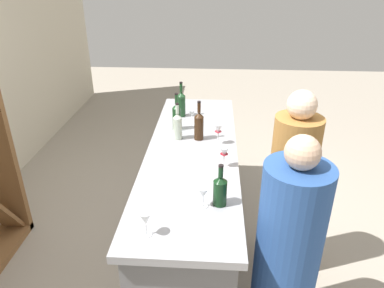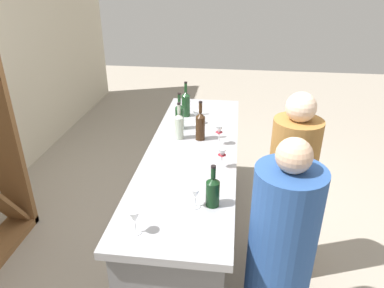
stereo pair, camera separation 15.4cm
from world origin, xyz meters
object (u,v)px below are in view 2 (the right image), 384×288
at_px(wine_glass_far_left, 195,114).
at_px(wine_glass_far_center, 135,217).
at_px(wine_bottle_second_left_clear_pale, 179,125).
at_px(wine_bottle_leftmost_dark_green, 213,191).
at_px(person_left_guest, 288,197).
at_px(person_center_guest, 280,257).
at_px(wine_glass_near_center, 219,131).
at_px(wine_glass_near_right, 195,193).
at_px(wine_bottle_center_amber_brown, 200,125).
at_px(wine_bottle_rightmost_olive_green, 186,103).
at_px(wine_glass_near_left, 222,154).
at_px(wine_bottle_second_right_olive_green, 180,116).

distance_m(wine_glass_far_left, wine_glass_far_center, 1.54).
relative_size(wine_bottle_second_left_clear_pale, wine_glass_far_center, 2.13).
xyz_separation_m(wine_bottle_leftmost_dark_green, person_left_guest, (0.48, -0.53, -0.33)).
bearing_deg(wine_bottle_leftmost_dark_green, person_center_guest, -104.41).
relative_size(wine_glass_near_center, wine_glass_near_right, 1.28).
bearing_deg(wine_bottle_center_amber_brown, wine_glass_far_left, 13.59).
bearing_deg(wine_bottle_leftmost_dark_green, wine_bottle_rightmost_olive_green, 14.37).
height_order(wine_bottle_second_left_clear_pale, wine_glass_near_center, wine_bottle_second_left_clear_pale).
distance_m(wine_bottle_second_left_clear_pale, wine_glass_near_center, 0.34).
xyz_separation_m(wine_glass_near_right, wine_glass_far_center, (-0.27, 0.29, 0.01)).
xyz_separation_m(wine_glass_near_left, wine_glass_far_center, (-0.76, 0.43, -0.01)).
bearing_deg(wine_glass_near_left, wine_bottle_second_right_olive_green, 32.34).
relative_size(wine_bottle_leftmost_dark_green, person_left_guest, 0.18).
bearing_deg(wine_glass_far_left, person_left_guest, -134.03).
distance_m(wine_glass_near_left, person_center_guest, 0.78).
relative_size(wine_bottle_second_right_olive_green, wine_glass_far_left, 2.51).
bearing_deg(wine_glass_near_left, wine_bottle_leftmost_dark_green, 176.08).
bearing_deg(wine_bottle_center_amber_brown, wine_bottle_rightmost_olive_green, 20.85).
bearing_deg(person_center_guest, wine_bottle_center_amber_brown, -62.52).
bearing_deg(wine_bottle_rightmost_olive_green, wine_bottle_second_right_olive_green, 177.89).
xyz_separation_m(wine_bottle_second_left_clear_pale, wine_bottle_rightmost_olive_green, (0.51, 0.02, 0.01)).
bearing_deg(wine_bottle_second_left_clear_pale, wine_glass_far_center, 177.68).
distance_m(wine_bottle_leftmost_dark_green, wine_bottle_rightmost_olive_green, 1.45).
bearing_deg(person_left_guest, wine_glass_near_right, 55.08).
xyz_separation_m(wine_bottle_second_right_olive_green, wine_glass_near_right, (-1.13, -0.27, -0.03)).
height_order(wine_bottle_second_left_clear_pale, person_left_guest, person_left_guest).
bearing_deg(wine_bottle_rightmost_olive_green, person_center_guest, -152.77).
xyz_separation_m(wine_glass_near_center, person_center_guest, (-0.94, -0.43, -0.38)).
bearing_deg(wine_glass_near_right, wine_glass_near_center, -5.98).
xyz_separation_m(wine_bottle_center_amber_brown, wine_glass_far_left, (0.32, 0.08, -0.03)).
height_order(wine_bottle_center_amber_brown, wine_glass_far_center, wine_bottle_center_amber_brown).
bearing_deg(wine_bottle_second_left_clear_pale, wine_glass_near_right, -165.27).
distance_m(wine_bottle_second_right_olive_green, person_center_guest, 1.49).
relative_size(wine_bottle_leftmost_dark_green, wine_bottle_center_amber_brown, 0.82).
xyz_separation_m(wine_bottle_rightmost_olive_green, wine_glass_near_right, (-1.44, -0.26, -0.03)).
height_order(wine_glass_near_left, wine_glass_far_left, wine_glass_near_left).
bearing_deg(wine_glass_near_left, wine_bottle_rightmost_olive_green, 22.45).
xyz_separation_m(wine_bottle_rightmost_olive_green, wine_glass_near_center, (-0.58, -0.35, -0.01)).
bearing_deg(wine_bottle_center_amber_brown, wine_bottle_second_right_olive_green, 46.86).
distance_m(wine_bottle_leftmost_dark_green, wine_glass_near_right, 0.11).
bearing_deg(wine_bottle_second_left_clear_pale, wine_bottle_rightmost_olive_green, 1.75).
bearing_deg(wine_bottle_second_left_clear_pale, wine_bottle_second_right_olive_green, 7.90).
distance_m(wine_glass_near_right, person_center_guest, 0.64).
height_order(wine_glass_near_center, person_left_guest, person_left_guest).
relative_size(wine_bottle_leftmost_dark_green, person_center_guest, 0.19).
relative_size(wine_bottle_second_left_clear_pale, wine_bottle_center_amber_brown, 0.94).
relative_size(wine_glass_near_left, wine_glass_far_center, 1.06).
relative_size(wine_glass_far_left, person_center_guest, 0.09).
bearing_deg(wine_bottle_leftmost_dark_green, wine_glass_far_left, 11.38).
xyz_separation_m(wine_glass_near_right, person_left_guest, (0.51, -0.63, -0.32)).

